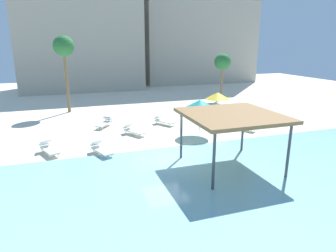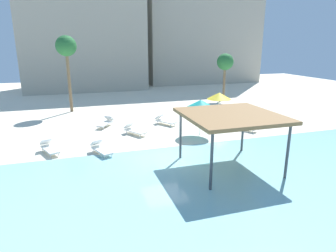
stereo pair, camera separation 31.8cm
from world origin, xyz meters
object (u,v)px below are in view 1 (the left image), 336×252
at_px(beach_umbrella_teal_0, 200,104).
at_px(lounge_chair_0, 163,120).
at_px(lounge_chair_2, 101,149).
at_px(lounge_chair_4, 212,122).
at_px(lounge_chair_5, 242,126).
at_px(palm_tree_0, 222,63).
at_px(lounge_chair_3, 133,130).
at_px(beach_umbrella_yellow_1, 218,96).
at_px(lounge_chair_6, 105,123).
at_px(lounge_chair_1, 49,148).
at_px(shade_pavilion, 232,117).
at_px(palm_tree_1, 64,48).

bearing_deg(beach_umbrella_teal_0, lounge_chair_0, 115.38).
relative_size(lounge_chair_2, lounge_chair_4, 1.00).
xyz_separation_m(lounge_chair_0, lounge_chair_5, (5.31, -3.43, 0.00)).
height_order(lounge_chair_5, palm_tree_0, palm_tree_0).
distance_m(lounge_chair_3, lounge_chair_5, 8.36).
relative_size(lounge_chair_0, lounge_chair_4, 0.97).
height_order(beach_umbrella_teal_0, beach_umbrella_yellow_1, beach_umbrella_teal_0).
height_order(lounge_chair_2, palm_tree_0, palm_tree_0).
height_order(lounge_chair_6, palm_tree_0, palm_tree_0).
relative_size(lounge_chair_2, palm_tree_0, 0.37).
xyz_separation_m(lounge_chair_1, lounge_chair_2, (2.98, -1.09, 0.00)).
distance_m(beach_umbrella_teal_0, palm_tree_0, 14.71).
bearing_deg(lounge_chair_6, beach_umbrella_teal_0, 89.45).
bearing_deg(lounge_chair_5, beach_umbrella_yellow_1, 161.62).
bearing_deg(palm_tree_0, beach_umbrella_teal_0, -124.45).
distance_m(shade_pavilion, lounge_chair_3, 8.67).
xyz_separation_m(lounge_chair_6, palm_tree_0, (14.55, 7.70, 3.96)).
bearing_deg(lounge_chair_0, beach_umbrella_yellow_1, 53.87).
bearing_deg(palm_tree_0, lounge_chair_1, -145.50).
relative_size(beach_umbrella_teal_0, lounge_chair_2, 1.30).
relative_size(lounge_chair_6, palm_tree_0, 0.36).
xyz_separation_m(lounge_chair_3, palm_tree_1, (-4.36, 9.20, 5.68)).
bearing_deg(shade_pavilion, beach_umbrella_teal_0, 81.31).
distance_m(lounge_chair_0, palm_tree_0, 13.65).
height_order(shade_pavilion, lounge_chair_2, shade_pavilion).
xyz_separation_m(lounge_chair_3, lounge_chair_5, (8.24, -1.46, 0.00)).
relative_size(lounge_chair_0, palm_tree_0, 0.36).
relative_size(lounge_chair_0, lounge_chair_3, 1.00).
relative_size(shade_pavilion, beach_umbrella_yellow_1, 1.92).
bearing_deg(lounge_chair_3, lounge_chair_1, -99.56).
bearing_deg(lounge_chair_4, lounge_chair_0, -93.19).
bearing_deg(beach_umbrella_teal_0, lounge_chair_3, 161.59).
distance_m(beach_umbrella_yellow_1, lounge_chair_6, 9.62).
bearing_deg(beach_umbrella_teal_0, palm_tree_0, 55.55).
bearing_deg(lounge_chair_5, beach_umbrella_teal_0, -118.37).
bearing_deg(lounge_chair_3, lounge_chair_0, 92.95).
distance_m(beach_umbrella_teal_0, lounge_chair_0, 4.32).
height_order(lounge_chair_1, palm_tree_1, palm_tree_1).
distance_m(beach_umbrella_yellow_1, palm_tree_1, 14.71).
bearing_deg(lounge_chair_6, lounge_chair_4, 106.74).
height_order(lounge_chair_1, lounge_chair_6, same).
xyz_separation_m(lounge_chair_0, palm_tree_1, (-7.29, 7.23, 5.68)).
bearing_deg(beach_umbrella_yellow_1, lounge_chair_3, -168.23).
bearing_deg(palm_tree_0, lounge_chair_6, -152.10).
xyz_separation_m(lounge_chair_0, lounge_chair_4, (3.60, -1.71, 0.00)).
distance_m(lounge_chair_0, lounge_chair_4, 3.98).
bearing_deg(lounge_chair_2, palm_tree_1, 166.45).
distance_m(lounge_chair_1, lounge_chair_4, 12.42).
bearing_deg(beach_umbrella_yellow_1, lounge_chair_1, -164.02).
relative_size(lounge_chair_2, lounge_chair_6, 1.04).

